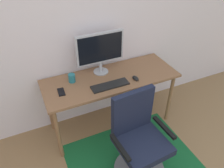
{
  "coord_description": "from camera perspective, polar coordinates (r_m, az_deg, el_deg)",
  "views": [
    {
      "loc": [
        -0.49,
        -0.12,
        2.21
      ],
      "look_at": [
        0.29,
        1.58,
        0.86
      ],
      "focal_mm": 35.25,
      "sensor_mm": 36.0,
      "label": 1
    }
  ],
  "objects": [
    {
      "name": "monitor",
      "position": [
        2.54,
        -3.09,
        8.92
      ],
      "size": [
        0.57,
        0.18,
        0.51
      ],
      "color": "#B2B2B7",
      "rests_on": "desk"
    },
    {
      "name": "area_rug",
      "position": [
        2.68,
        5.83,
        -19.89
      ],
      "size": [
        1.41,
        1.19,
        0.01
      ],
      "primitive_type": "cube",
      "color": "#165B2C",
      "rests_on": "ground"
    },
    {
      "name": "wall_back",
      "position": [
        2.54,
        -12.17,
        14.12
      ],
      "size": [
        6.0,
        0.1,
        2.6
      ],
      "primitive_type": "cube",
      "color": "white",
      "rests_on": "ground"
    },
    {
      "name": "cell_phone",
      "position": [
        2.42,
        -13.03,
        -2.01
      ],
      "size": [
        0.08,
        0.14,
        0.01
      ],
      "primitive_type": "cube",
      "rotation": [
        0.0,
        0.0,
        -0.06
      ],
      "color": "black",
      "rests_on": "desk"
    },
    {
      "name": "office_chair",
      "position": [
        2.34,
        6.91,
        -15.41
      ],
      "size": [
        0.57,
        0.55,
        0.98
      ],
      "rotation": [
        0.0,
        0.0,
        0.06
      ],
      "color": "slate",
      "rests_on": "ground"
    },
    {
      "name": "keyboard",
      "position": [
        2.44,
        -0.49,
        -0.33
      ],
      "size": [
        0.43,
        0.13,
        0.02
      ],
      "primitive_type": "cube",
      "color": "black",
      "rests_on": "desk"
    },
    {
      "name": "desk",
      "position": [
        2.63,
        -0.28,
        0.32
      ],
      "size": [
        1.6,
        0.6,
        0.76
      ],
      "color": "#8C5E3E",
      "rests_on": "ground"
    },
    {
      "name": "computer_mouse",
      "position": [
        2.56,
        6.12,
        1.53
      ],
      "size": [
        0.06,
        0.1,
        0.03
      ],
      "primitive_type": "ellipsoid",
      "color": "black",
      "rests_on": "desk"
    },
    {
      "name": "coffee_cup",
      "position": [
        2.53,
        -10.39,
        1.53
      ],
      "size": [
        0.08,
        0.08,
        0.1
      ],
      "primitive_type": "cylinder",
      "color": "#257480",
      "rests_on": "desk"
    }
  ]
}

